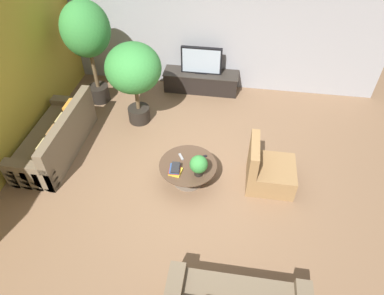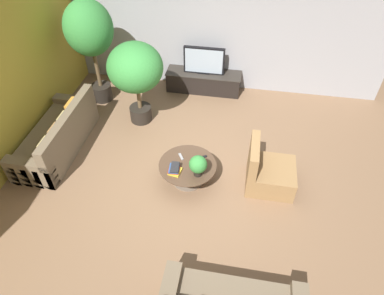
# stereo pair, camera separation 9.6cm
# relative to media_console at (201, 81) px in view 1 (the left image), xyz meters

# --- Properties ---
(ground_plane) EXTENTS (24.00, 24.00, 0.00)m
(ground_plane) POSITION_rel_media_console_xyz_m (0.21, -2.94, -0.24)
(ground_plane) COLOR brown
(back_wall_stone) EXTENTS (7.40, 0.12, 3.00)m
(back_wall_stone) POSITION_rel_media_console_xyz_m (0.21, 0.32, 1.26)
(back_wall_stone) COLOR #939399
(back_wall_stone) RESTS_ON ground
(media_console) EXTENTS (1.71, 0.50, 0.47)m
(media_console) POSITION_rel_media_console_xyz_m (0.00, 0.00, 0.00)
(media_console) COLOR black
(media_console) RESTS_ON ground
(television) EXTENTS (0.91, 0.13, 0.62)m
(television) POSITION_rel_media_console_xyz_m (0.00, -0.00, 0.53)
(television) COLOR black
(television) RESTS_ON media_console
(coffee_table) EXTENTS (0.98, 0.98, 0.39)m
(coffee_table) POSITION_rel_media_console_xyz_m (0.16, -2.86, 0.03)
(coffee_table) COLOR #756656
(coffee_table) RESTS_ON ground
(couch_by_wall) EXTENTS (0.84, 2.05, 0.84)m
(couch_by_wall) POSITION_rel_media_console_xyz_m (-2.40, -2.46, 0.04)
(couch_by_wall) COLOR brown
(couch_by_wall) RESTS_ON ground
(armchair_wicker) EXTENTS (0.80, 0.76, 0.86)m
(armchair_wicker) POSITION_rel_media_console_xyz_m (1.50, -2.70, 0.03)
(armchair_wicker) COLOR olive
(armchair_wicker) RESTS_ON ground
(potted_palm_tall) EXTENTS (0.97, 0.97, 2.23)m
(potted_palm_tall) POSITION_rel_media_console_xyz_m (-2.21, -0.75, 1.34)
(potted_palm_tall) COLOR black
(potted_palm_tall) RESTS_ON ground
(potted_palm_corner) EXTENTS (1.07, 1.07, 1.72)m
(potted_palm_corner) POSITION_rel_media_console_xyz_m (-1.13, -1.33, 0.94)
(potted_palm_corner) COLOR black
(potted_palm_corner) RESTS_ON ground
(potted_plant_tabletop) EXTENTS (0.29, 0.29, 0.38)m
(potted_plant_tabletop) POSITION_rel_media_console_xyz_m (0.36, -3.05, 0.37)
(potted_plant_tabletop) COLOR black
(potted_plant_tabletop) RESTS_ON coffee_table
(book_stack) EXTENTS (0.22, 0.25, 0.12)m
(book_stack) POSITION_rel_media_console_xyz_m (-0.03, -3.07, 0.21)
(book_stack) COLOR gold
(book_stack) RESTS_ON coffee_table
(remote_black) EXTENTS (0.16, 0.12, 0.02)m
(remote_black) POSITION_rel_media_console_xyz_m (0.38, -2.65, 0.16)
(remote_black) COLOR black
(remote_black) RESTS_ON coffee_table
(remote_silver) EXTENTS (0.12, 0.16, 0.02)m
(remote_silver) POSITION_rel_media_console_xyz_m (0.01, -2.70, 0.16)
(remote_silver) COLOR gray
(remote_silver) RESTS_ON coffee_table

